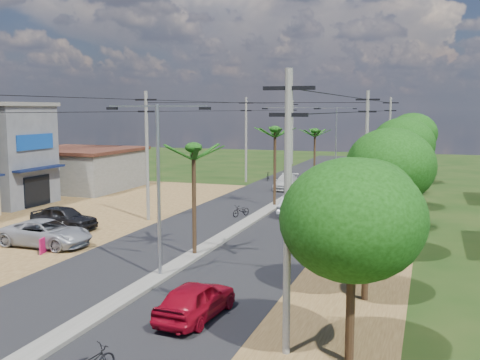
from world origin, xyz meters
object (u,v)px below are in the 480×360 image
object	(u,v)px
car_parked_silver	(46,234)
car_silver_mid	(293,206)
roadside_sign	(44,245)
car_parked_dark	(64,218)
car_red_near	(196,301)
car_white_far	(286,183)

from	to	relation	value
car_parked_silver	car_silver_mid	bearing A→B (deg)	-37.85
car_silver_mid	car_parked_silver	bearing A→B (deg)	50.71
car_parked_silver	roadside_sign	bearing A→B (deg)	-145.47
car_silver_mid	car_parked_silver	xyz separation A→B (m)	(-11.12, -13.66, 0.05)
car_parked_dark	roadside_sign	bearing A→B (deg)	-151.09
car_silver_mid	car_parked_silver	world-z (taller)	car_parked_silver
car_parked_silver	roadside_sign	xyz separation A→B (m)	(0.86, -1.31, -0.30)
car_red_near	car_parked_dark	size ratio (longest dim) A/B	0.93
car_red_near	car_parked_dark	distance (m)	18.38
roadside_sign	car_red_near	bearing A→B (deg)	-43.34
car_silver_mid	car_white_far	xyz separation A→B (m)	(-3.76, 12.80, -0.01)
car_silver_mid	roadside_sign	size ratio (longest dim) A/B	3.99
car_red_near	car_parked_dark	xyz separation A→B (m)	(-14.25, 11.60, 0.05)
car_parked_silver	roadside_sign	size ratio (longest dim) A/B	5.09
car_parked_silver	car_parked_dark	size ratio (longest dim) A/B	1.19
car_parked_dark	roadside_sign	size ratio (longest dim) A/B	4.26
car_parked_silver	roadside_sign	distance (m)	1.59
car_silver_mid	car_parked_silver	size ratio (longest dim) A/B	0.78
car_silver_mid	car_red_near	bearing A→B (deg)	93.44
car_white_far	roadside_sign	xyz separation A→B (m)	(-6.50, -27.77, -0.24)
car_parked_dark	car_red_near	bearing A→B (deg)	-126.41
car_parked_dark	roadside_sign	world-z (taller)	car_parked_dark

